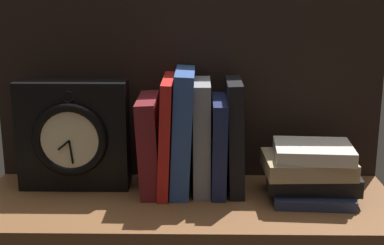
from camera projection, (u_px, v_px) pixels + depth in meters
The scene contains 10 objects.
ground_plane at pixel (188, 206), 104.52cm from camera, with size 77.71×28.88×2.50cm, color brown.
back_panel at pixel (189, 87), 112.78cm from camera, with size 77.71×1.20×37.48cm, color black.
book_maroon_dawkins at pixel (150, 144), 107.24cm from camera, with size 3.64×14.37×18.26cm, color maroon.
book_red_requiem at pixel (167, 135), 106.72cm from camera, with size 2.02×15.58×21.98cm, color red.
book_blue_modern at pixel (183, 131), 106.49cm from camera, with size 3.55×14.34×23.38cm, color #2D4C8E.
book_gray_chess at pixel (202, 136), 106.69cm from camera, with size 3.22×12.11×21.39cm, color gray.
book_navy_bierce at pixel (219, 145), 107.08cm from camera, with size 2.69×14.05×17.98cm, color #192147.
book_black_skeptic at pixel (235, 136), 106.57cm from camera, with size 2.81×12.59×21.60cm, color black.
framed_clock at pixel (73, 136), 107.55cm from camera, with size 21.24×7.17×21.24cm.
book_stack_side at pixel (311, 172), 103.89cm from camera, with size 18.12×14.35×10.53cm.
Camera 1 is at (2.34, -97.03, 40.56)cm, focal length 52.24 mm.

